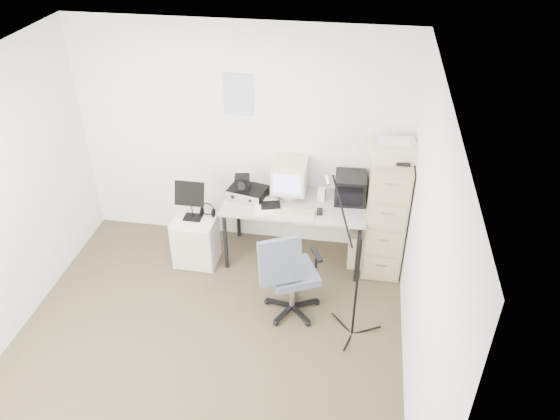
# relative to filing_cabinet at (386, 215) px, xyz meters

# --- Properties ---
(floor) EXTENTS (3.60, 3.60, 0.01)m
(floor) POSITION_rel_filing_cabinet_xyz_m (-1.58, -1.48, -0.66)
(floor) COLOR #443E27
(floor) RESTS_ON ground
(ceiling) EXTENTS (3.60, 3.60, 0.01)m
(ceiling) POSITION_rel_filing_cabinet_xyz_m (-1.58, -1.48, 1.85)
(ceiling) COLOR white
(ceiling) RESTS_ON ground
(wall_back) EXTENTS (3.60, 0.02, 2.50)m
(wall_back) POSITION_rel_filing_cabinet_xyz_m (-1.58, 0.32, 0.60)
(wall_back) COLOR white
(wall_back) RESTS_ON ground
(wall_right) EXTENTS (0.02, 3.60, 2.50)m
(wall_right) POSITION_rel_filing_cabinet_xyz_m (0.22, -1.48, 0.60)
(wall_right) COLOR white
(wall_right) RESTS_ON ground
(wall_calendar) EXTENTS (0.30, 0.02, 0.44)m
(wall_calendar) POSITION_rel_filing_cabinet_xyz_m (-1.60, 0.31, 1.10)
(wall_calendar) COLOR white
(wall_calendar) RESTS_ON wall_back
(filing_cabinet) EXTENTS (0.40, 0.60, 1.30)m
(filing_cabinet) POSITION_rel_filing_cabinet_xyz_m (0.00, 0.00, 0.00)
(filing_cabinet) COLOR tan
(filing_cabinet) RESTS_ON floor
(printer) EXTENTS (0.49, 0.38, 0.17)m
(printer) POSITION_rel_filing_cabinet_xyz_m (0.00, 0.02, 0.74)
(printer) COLOR beige
(printer) RESTS_ON filing_cabinet
(desk) EXTENTS (1.50, 0.70, 0.73)m
(desk) POSITION_rel_filing_cabinet_xyz_m (-0.95, -0.03, -0.29)
(desk) COLOR #B4B4B4
(desk) RESTS_ON floor
(crt_monitor) EXTENTS (0.36, 0.38, 0.39)m
(crt_monitor) POSITION_rel_filing_cabinet_xyz_m (-1.03, 0.11, 0.28)
(crt_monitor) COLOR beige
(crt_monitor) RESTS_ON desk
(crt_tv) EXTENTS (0.34, 0.35, 0.29)m
(crt_tv) POSITION_rel_filing_cabinet_xyz_m (-0.39, 0.11, 0.23)
(crt_tv) COLOR black
(crt_tv) RESTS_ON desk
(desk_speaker) EXTENTS (0.09, 0.09, 0.14)m
(desk_speaker) POSITION_rel_filing_cabinet_xyz_m (-0.68, 0.06, 0.15)
(desk_speaker) COLOR beige
(desk_speaker) RESTS_ON desk
(keyboard) EXTENTS (0.42, 0.16, 0.02)m
(keyboard) POSITION_rel_filing_cabinet_xyz_m (-0.93, -0.26, 0.09)
(keyboard) COLOR beige
(keyboard) RESTS_ON desk
(mouse) EXTENTS (0.07, 0.11, 0.03)m
(mouse) POSITION_rel_filing_cabinet_xyz_m (-0.67, -0.19, 0.10)
(mouse) COLOR black
(mouse) RESTS_ON desk
(radio_receiver) EXTENTS (0.44, 0.35, 0.11)m
(radio_receiver) POSITION_rel_filing_cabinet_xyz_m (-1.46, -0.00, 0.14)
(radio_receiver) COLOR black
(radio_receiver) RESTS_ON desk
(radio_speaker) EXTENTS (0.17, 0.16, 0.15)m
(radio_speaker) POSITION_rel_filing_cabinet_xyz_m (-1.51, -0.03, 0.27)
(radio_speaker) COLOR black
(radio_speaker) RESTS_ON radio_receiver
(papers) EXTENTS (0.32, 0.38, 0.02)m
(papers) POSITION_rel_filing_cabinet_xyz_m (-1.23, -0.17, 0.09)
(papers) COLOR white
(papers) RESTS_ON desk
(pc_tower) EXTENTS (0.20, 0.44, 0.41)m
(pc_tower) POSITION_rel_filing_cabinet_xyz_m (-0.26, 0.07, -0.45)
(pc_tower) COLOR beige
(pc_tower) RESTS_ON floor
(office_chair) EXTENTS (0.76, 0.76, 0.98)m
(office_chair) POSITION_rel_filing_cabinet_xyz_m (-0.85, -0.88, -0.16)
(office_chair) COLOR slate
(office_chair) RESTS_ON floor
(side_cart) EXTENTS (0.46, 0.37, 0.56)m
(side_cart) POSITION_rel_filing_cabinet_xyz_m (-2.00, -0.28, -0.37)
(side_cart) COLOR silver
(side_cart) RESTS_ON floor
(music_stand) EXTENTS (0.35, 0.26, 0.46)m
(music_stand) POSITION_rel_filing_cabinet_xyz_m (-2.01, -0.25, 0.14)
(music_stand) COLOR black
(music_stand) RESTS_ON side_cart
(headphones) EXTENTS (0.18, 0.18, 0.03)m
(headphones) POSITION_rel_filing_cabinet_xyz_m (-1.87, -0.18, -0.04)
(headphones) COLOR black
(headphones) RESTS_ON side_cart
(mic_stand) EXTENTS (0.03, 0.03, 1.46)m
(mic_stand) POSITION_rel_filing_cabinet_xyz_m (-0.25, -1.10, 0.08)
(mic_stand) COLOR black
(mic_stand) RESTS_ON floor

